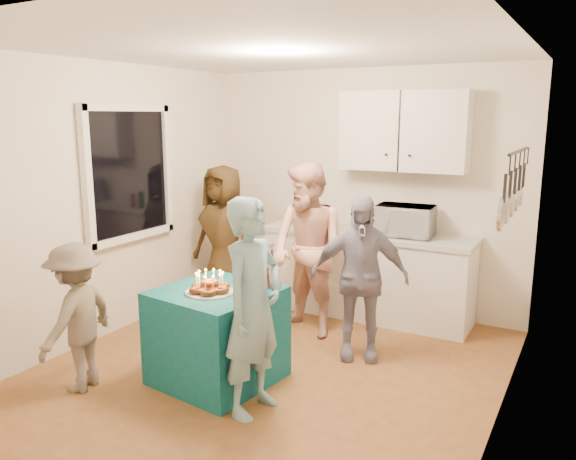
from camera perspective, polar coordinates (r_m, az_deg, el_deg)
The scene contains 19 objects.
floor at distance 4.85m, azimuth -2.08°, elevation -14.16°, with size 4.00×4.00×0.00m, color brown.
ceiling at distance 4.40m, azimuth -2.34°, elevation 17.99°, with size 4.00×4.00×0.00m, color white.
back_wall at distance 6.22m, azimuth 7.46°, elevation 4.02°, with size 3.60×3.60×0.00m, color silver.
left_wall at distance 5.59m, azimuth -18.18°, elevation 2.69°, with size 4.00×4.00×0.00m, color silver.
right_wall at distance 3.85m, azimuth 21.35°, elevation -1.36°, with size 4.00×4.00×0.00m, color silver.
window_night at distance 5.74m, azimuth -15.94°, elevation 5.57°, with size 0.04×1.00×1.20m, color black.
counter at distance 6.05m, azimuth 7.94°, elevation -4.62°, with size 2.20×0.58×0.86m, color white.
countertop at distance 5.94m, azimuth 8.07°, elevation -0.41°, with size 2.24×0.62×0.05m, color beige.
upper_cabinet at distance 5.86m, azimuth 11.68°, elevation 9.81°, with size 1.30×0.30×0.80m, color white.
pot_rack at distance 4.49m, azimuth 21.91°, elevation 4.25°, with size 0.12×1.00×0.60m, color black.
microwave at distance 5.78m, azimuth 11.81°, elevation 0.94°, with size 0.56×0.38×0.31m, color white.
party_table at distance 4.60m, azimuth -7.21°, elevation -10.56°, with size 0.85×0.85×0.76m, color #0E5761.
donut_cake at distance 4.38m, azimuth -7.97°, elevation -5.21°, with size 0.38×0.38×0.18m, color #381C0C, non-canonical shape.
punch_jar at distance 4.50m, azimuth -2.85°, elevation -3.61°, with size 0.22×0.22×0.34m, color #B90E0E.
man_birthday at distance 3.98m, azimuth -3.55°, elevation -7.86°, with size 0.57×0.38×1.57m, color #7CA7B5.
woman_back_left at distance 6.32m, azimuth -6.57°, elevation -0.56°, with size 0.77×0.50×1.57m, color brown.
woman_back_center at distance 5.38m, azimuth 2.06°, elevation -2.04°, with size 0.82×0.64×1.68m, color #E68978.
woman_back_right at distance 4.92m, azimuth 7.23°, elevation -4.81°, with size 0.85×0.35×1.45m, color #131138.
child_near_left at distance 4.66m, azimuth -20.68°, elevation -8.29°, with size 0.76×0.43×1.17m, color #5C5249.
Camera 1 is at (2.28, -3.73, 2.11)m, focal length 35.00 mm.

